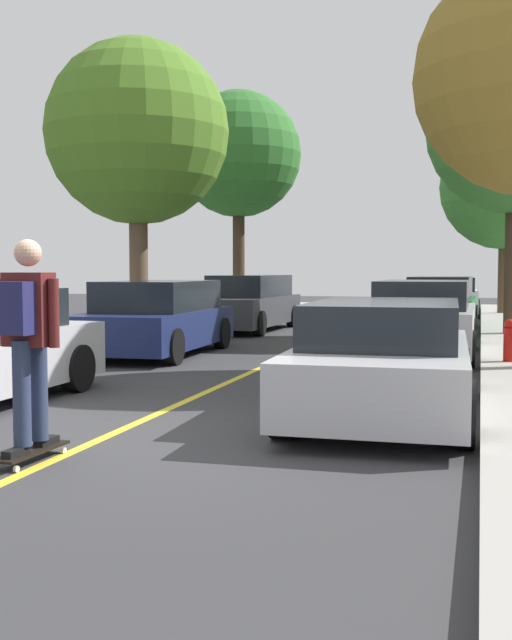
{
  "coord_description": "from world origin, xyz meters",
  "views": [
    {
      "loc": [
        3.52,
        -6.6,
        1.65
      ],
      "look_at": [
        -0.07,
        5.64,
        0.81
      ],
      "focal_mm": 43.03,
      "sensor_mm": 36.0,
      "label": 1
    }
  ],
  "objects": [
    {
      "name": "parked_car_right_far",
      "position": [
        2.49,
        14.63,
        0.71
      ],
      "size": [
        1.92,
        4.55,
        1.46
      ],
      "color": "#1E5B33",
      "rests_on": "ground"
    },
    {
      "name": "parked_car_left_far",
      "position": [
        -2.49,
        13.22,
        0.74
      ],
      "size": [
        1.89,
        4.64,
        1.5
      ],
      "color": "#38383D",
      "rests_on": "ground"
    },
    {
      "name": "fire_hydrant",
      "position": [
        3.99,
        6.58,
        0.49
      ],
      "size": [
        0.2,
        0.2,
        0.7
      ],
      "color": "#B2140F",
      "rests_on": "sidewalk_right"
    },
    {
      "name": "parked_car_right_farthest",
      "position": [
        2.49,
        21.59,
        0.68
      ],
      "size": [
        2.01,
        4.11,
        1.37
      ],
      "color": "white",
      "rests_on": "ground"
    },
    {
      "name": "parked_car_right_near",
      "position": [
        2.49,
        8.21,
        0.7
      ],
      "size": [
        1.93,
        4.6,
        1.44
      ],
      "color": "#B7B7BC",
      "rests_on": "ground"
    },
    {
      "name": "parked_car_right_nearest",
      "position": [
        2.49,
        2.09,
        0.64
      ],
      "size": [
        2.02,
        4.42,
        1.29
      ],
      "color": "#B7B7BC",
      "rests_on": "ground"
    },
    {
      "name": "street_tree_left_near",
      "position": [
        -4.23,
        17.72,
        5.41
      ],
      "size": [
        4.13,
        4.13,
        7.37
      ],
      "color": "#3D2D1E",
      "rests_on": "sidewalk_left"
    },
    {
      "name": "center_line",
      "position": [
        0.0,
        4.0,
        0.0
      ],
      "size": [
        0.12,
        39.2,
        0.01
      ],
      "primitive_type": "cube",
      "color": "gold",
      "rests_on": "ground"
    },
    {
      "name": "street_tree_right_far",
      "position": [
        4.23,
        21.44,
        4.53
      ],
      "size": [
        4.38,
        4.38,
        6.58
      ],
      "color": "#4C3823",
      "rests_on": "sidewalk_right"
    },
    {
      "name": "skateboard",
      "position": [
        -0.15,
        -0.93,
        0.09
      ],
      "size": [
        0.26,
        0.85,
        0.1
      ],
      "color": "black",
      "rests_on": "ground"
    },
    {
      "name": "street_tree_left_nearest",
      "position": [
        -4.23,
        9.96,
        4.81
      ],
      "size": [
        4.28,
        4.28,
        6.84
      ],
      "color": "brown",
      "rests_on": "sidewalk_left"
    },
    {
      "name": "ground",
      "position": [
        0.0,
        0.0,
        0.0
      ],
      "size": [
        80.0,
        80.0,
        0.0
      ],
      "primitive_type": "plane",
      "color": "#353538"
    },
    {
      "name": "skateboarder",
      "position": [
        -0.16,
        -0.96,
        1.13
      ],
      "size": [
        0.58,
        0.7,
        1.8
      ],
      "color": "black",
      "rests_on": "skateboard"
    },
    {
      "name": "parked_car_left_near",
      "position": [
        -2.49,
        7.07,
        0.71
      ],
      "size": [
        2.12,
        4.38,
        1.43
      ],
      "color": "navy",
      "rests_on": "ground"
    }
  ]
}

